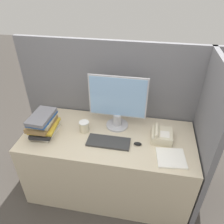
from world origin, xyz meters
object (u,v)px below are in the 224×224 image
Objects in this scene: keyboard at (109,142)px; book_stack at (43,124)px; monitor at (118,104)px; coffee_cup at (84,126)px; mouse at (138,144)px; desk_telephone at (161,135)px.

keyboard is 0.65m from book_stack.
monitor is at bearing 19.23° from book_stack.
keyboard is at bearing -25.76° from coffee_cup.
monitor is 5.11× the size of coffee_cup.
mouse is 0.23× the size of book_stack.
desk_telephone is (0.47, 0.14, 0.03)m from keyboard.
desk_telephone is at bearing 30.49° from mouse.
monitor reaches higher than mouse.
coffee_cup is at bearing 168.57° from mouse.
monitor reaches higher than desk_telephone.
monitor is 0.73m from book_stack.
mouse is at bearing -47.20° from monitor.
desk_telephone is at bearing -16.02° from monitor.
mouse is at bearing 4.46° from keyboard.
desk_telephone reaches higher than mouse.
desk_telephone is (1.11, 0.11, -0.06)m from book_stack.
book_stack reaches higher than keyboard.
keyboard is at bearing -2.80° from book_stack.
coffee_cup is at bearing -178.87° from desk_telephone.
monitor is 0.42m from mouse.
coffee_cup reaches higher than mouse.
monitor is 7.66× the size of mouse.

